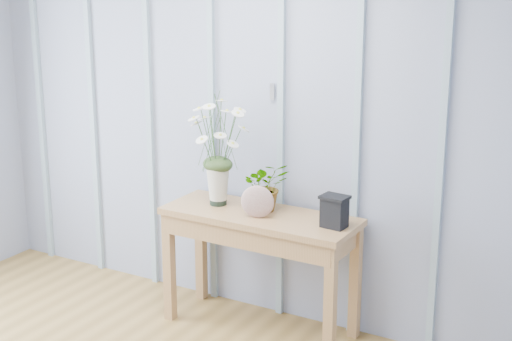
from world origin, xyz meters
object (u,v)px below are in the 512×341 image
Objects in this scene: sideboard at (260,231)px; felt_disc_vessel at (257,202)px; carved_box at (334,211)px; daisy_vase at (217,139)px.

sideboard is 0.23m from felt_disc_vessel.
felt_disc_vessel is at bearing -170.76° from carved_box.
felt_disc_vessel is 0.47m from carved_box.
sideboard is at bearing 88.86° from felt_disc_vessel.
sideboard is at bearing -3.90° from daisy_vase.
daisy_vase is at bearing 176.10° from sideboard.
carved_box is (0.49, -0.00, 0.21)m from sideboard.
sideboard is 0.62m from daisy_vase.
sideboard is 6.39× the size of carved_box.
felt_disc_vessel is at bearing -16.29° from daisy_vase.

